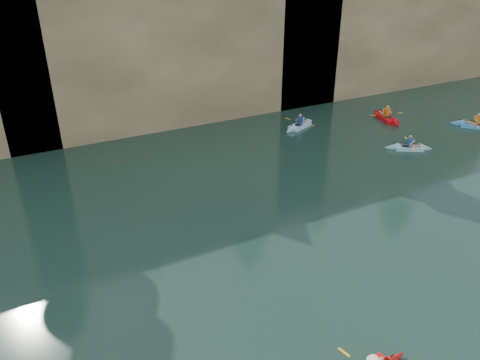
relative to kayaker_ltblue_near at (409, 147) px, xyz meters
name	(u,v)px	position (x,y,z in m)	size (l,w,h in m)	color
ground	(394,339)	(-12.09, -11.36, -0.14)	(160.00, 160.00, 0.00)	black
cliff	(126,23)	(-12.09, 18.64, 5.86)	(70.00, 16.00, 12.00)	tan
cliff_slab_center	(186,40)	(-10.09, 11.24, 5.56)	(24.00, 2.40, 11.40)	tan
cliff_slab_east	(405,29)	(9.91, 11.24, 4.78)	(26.00, 2.40, 9.84)	tan
sea_cave_center	(106,115)	(-16.09, 10.59, 1.46)	(3.50, 1.00, 3.20)	black
sea_cave_east	(289,79)	(-2.09, 10.59, 2.11)	(5.00, 1.00, 4.50)	black
kayaker_ltblue_near	(409,147)	(0.00, 0.00, 0.00)	(2.87, 2.16, 1.16)	#8ED6EE
kayaker_red_far	(386,118)	(2.67, 4.83, 0.02)	(2.54, 3.70, 1.33)	red
kayaker_ltblue_mid	(300,125)	(-3.82, 6.39, 0.01)	(3.27, 2.27, 1.23)	#98D2FF
kayaker_blue_east	(477,125)	(7.11, 0.70, 0.01)	(2.88, 3.27, 1.28)	#459CEB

